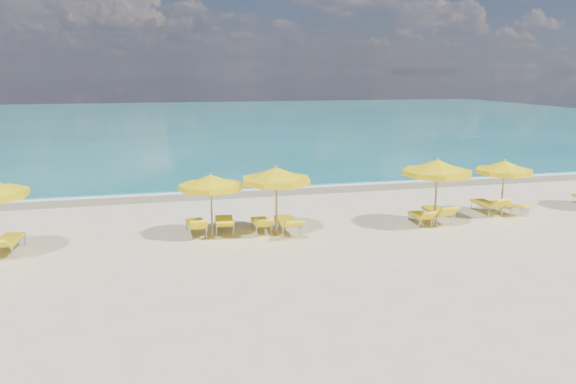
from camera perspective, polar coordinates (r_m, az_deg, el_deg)
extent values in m
plane|color=beige|center=(20.10, 1.03, -4.22)|extent=(120.00, 120.00, 0.00)
cube|color=#157276|center=(67.05, -9.70, 7.11)|extent=(120.00, 80.00, 0.30)
cube|color=tan|center=(27.10, -3.01, 0.06)|extent=(120.00, 2.60, 0.01)
cube|color=white|center=(27.87, -3.32, 0.40)|extent=(120.00, 1.20, 0.03)
cube|color=white|center=(36.09, -15.38, 2.67)|extent=(14.00, 0.36, 0.05)
cube|color=white|center=(44.92, 3.00, 4.87)|extent=(18.00, 0.30, 0.05)
cylinder|color=tan|center=(19.58, -7.78, -1.48)|extent=(0.07, 0.07, 2.17)
cone|color=yellow|center=(19.38, -7.85, 1.14)|extent=(2.55, 2.55, 0.43)
cylinder|color=yellow|center=(19.43, -7.84, 0.53)|extent=(2.57, 2.57, 0.17)
sphere|color=tan|center=(19.34, -7.87, 1.79)|extent=(0.10, 0.10, 0.10)
cylinder|color=tan|center=(19.61, -1.19, -1.03)|extent=(0.07, 0.07, 2.38)
cone|color=yellow|center=(19.41, -1.20, 1.85)|extent=(2.92, 2.92, 0.48)
cylinder|color=yellow|center=(19.45, -1.20, 1.17)|extent=(2.94, 2.94, 0.19)
sphere|color=tan|center=(19.37, -1.21, 2.56)|extent=(0.11, 0.11, 0.11)
cylinder|color=tan|center=(21.41, 14.79, -0.19)|extent=(0.08, 0.08, 2.47)
cone|color=yellow|center=(21.22, 14.94, 2.55)|extent=(3.10, 3.10, 0.49)
cylinder|color=yellow|center=(21.26, 14.91, 1.90)|extent=(3.13, 3.13, 0.20)
sphere|color=tan|center=(21.18, 14.98, 3.22)|extent=(0.11, 0.11, 0.11)
cylinder|color=tan|center=(23.92, 20.97, 0.31)|extent=(0.07, 0.07, 2.18)
cone|color=yellow|center=(23.76, 21.14, 2.47)|extent=(2.78, 2.78, 0.44)
cylinder|color=yellow|center=(23.79, 21.10, 1.97)|extent=(2.81, 2.81, 0.17)
sphere|color=tan|center=(23.73, 21.18, 3.00)|extent=(0.10, 0.10, 0.10)
cube|color=yellow|center=(20.05, -26.48, -4.35)|extent=(0.76, 1.47, 0.09)
cube|color=yellow|center=(20.19, -9.36, -3.17)|extent=(0.64, 1.35, 0.08)
cube|color=yellow|center=(19.26, -9.06, -3.33)|extent=(0.61, 0.57, 0.44)
cube|color=yellow|center=(20.35, -6.50, -2.92)|extent=(0.75, 1.44, 0.09)
cube|color=yellow|center=(19.37, -6.40, -3.26)|extent=(0.67, 0.68, 0.35)
cube|color=yellow|center=(20.29, -2.77, -3.03)|extent=(0.58, 1.25, 0.08)
cube|color=yellow|center=(19.43, -2.35, -3.18)|extent=(0.56, 0.53, 0.40)
cube|color=yellow|center=(20.15, -0.15, -2.93)|extent=(0.67, 1.46, 0.09)
cube|color=yellow|center=(19.14, 0.55, -3.27)|extent=(0.66, 0.66, 0.38)
cube|color=yellow|center=(21.84, 13.22, -2.31)|extent=(0.59, 1.18, 0.07)
cube|color=yellow|center=(21.11, 14.07, -2.36)|extent=(0.54, 0.49, 0.40)
cube|color=yellow|center=(22.35, 14.85, -1.85)|extent=(0.75, 1.49, 0.09)
cube|color=yellow|center=(21.43, 15.96, -1.92)|extent=(0.69, 0.64, 0.48)
cube|color=yellow|center=(24.26, 19.46, -1.09)|extent=(0.62, 1.39, 0.09)
cube|color=yellow|center=(23.46, 20.74, -1.10)|extent=(0.62, 0.56, 0.47)
cube|color=yellow|center=(24.58, 21.12, -1.16)|extent=(0.75, 1.30, 0.08)
cube|color=yellow|center=(23.96, 22.60, -1.32)|extent=(0.64, 0.65, 0.29)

